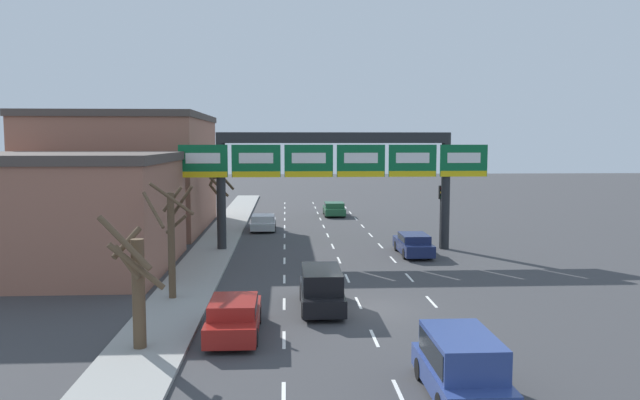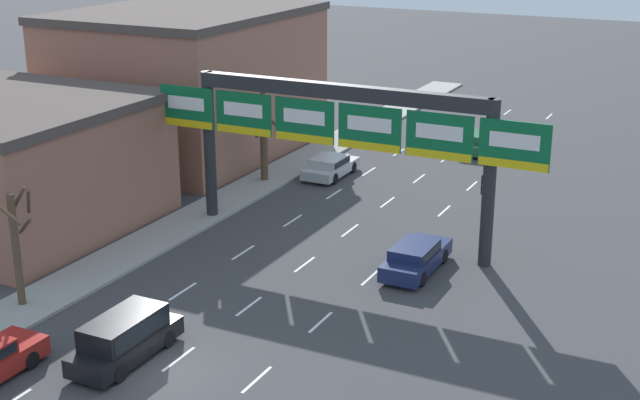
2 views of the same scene
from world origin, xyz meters
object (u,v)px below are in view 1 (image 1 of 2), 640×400
object	(u,v)px
car_red	(234,316)
suv_blue	(461,362)
sign_gantry	(335,163)
tree_bare_second	(171,235)
suv_black	(322,287)
tree_bare_closest	(221,196)
traffic_light_near_gantry	(441,203)
tree_bare_third	(136,283)
car_navy	(413,243)
car_green	(334,208)
car_silver	(263,222)

from	to	relation	value
car_red	suv_blue	world-z (taller)	suv_blue
sign_gantry	suv_blue	size ratio (longest dim) A/B	4.59
sign_gantry	tree_bare_second	size ratio (longest dim) A/B	3.80
car_red	tree_bare_second	bearing A→B (deg)	121.51
sign_gantry	suv_black	distance (m)	15.30
sign_gantry	tree_bare_closest	size ratio (longest dim) A/B	3.60
suv_black	car_red	bearing A→B (deg)	-134.12
suv_blue	traffic_light_near_gantry	world-z (taller)	traffic_light_near_gantry
car_red	suv_black	distance (m)	4.96
suv_blue	tree_bare_third	world-z (taller)	tree_bare_third
tree_bare_second	sign_gantry	bearing A→B (deg)	56.98
car_navy	car_green	bearing A→B (deg)	99.16
suv_blue	traffic_light_near_gantry	xyz separation A→B (m)	(5.48, 24.16, 2.03)
car_navy	tree_bare_third	world-z (taller)	tree_bare_third
traffic_light_near_gantry	tree_bare_third	size ratio (longest dim) A/B	0.91
sign_gantry	suv_blue	distance (m)	24.44
suv_black	car_navy	bearing A→B (deg)	62.09
car_silver	suv_blue	bearing A→B (deg)	-78.64
car_red	car_silver	size ratio (longest dim) A/B	1.06
tree_bare_second	suv_blue	bearing A→B (deg)	-48.00
sign_gantry	car_silver	bearing A→B (deg)	118.00
car_silver	tree_bare_closest	bearing A→B (deg)	-138.15
suv_black	tree_bare_third	xyz separation A→B (m)	(-6.56, -5.31, 1.48)
sign_gantry	tree_bare_closest	world-z (taller)	sign_gantry
tree_bare_second	car_navy	bearing A→B (deg)	39.15
tree_bare_third	car_navy	bearing A→B (deg)	53.41
sign_gantry	car_navy	bearing A→B (deg)	-23.25
tree_bare_closest	traffic_light_near_gantry	bearing A→B (deg)	-22.88
traffic_light_near_gantry	car_silver	bearing A→B (deg)	142.99
car_red	tree_bare_closest	size ratio (longest dim) A/B	0.84
traffic_light_near_gantry	tree_bare_second	bearing A→B (deg)	-139.85
car_navy	car_red	distance (m)	18.78
car_navy	suv_black	distance (m)	13.97
sign_gantry	car_green	xyz separation A→B (m)	(1.46, 18.91, -5.06)
suv_black	tree_bare_second	distance (m)	7.13
suv_blue	tree_bare_closest	distance (m)	32.18
tree_bare_second	tree_bare_third	xyz separation A→B (m)	(0.06, -6.93, -0.58)
car_navy	suv_black	size ratio (longest dim) A/B	1.02
car_red	car_silver	distance (m)	27.41
car_silver	car_red	bearing A→B (deg)	-90.26
sign_gantry	car_silver	size ratio (longest dim) A/B	4.52
car_red	car_silver	bearing A→B (deg)	89.74
car_red	tree_bare_third	bearing A→B (deg)	-150.64
suv_blue	tree_bare_closest	world-z (taller)	tree_bare_closest
sign_gantry	traffic_light_near_gantry	world-z (taller)	sign_gantry
car_navy	tree_bare_closest	distance (m)	15.79
traffic_light_near_gantry	car_red	bearing A→B (deg)	-124.00
traffic_light_near_gantry	tree_bare_third	distance (m)	25.25
tree_bare_closest	tree_bare_third	world-z (taller)	tree_bare_closest
car_navy	suv_black	bearing A→B (deg)	-117.91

